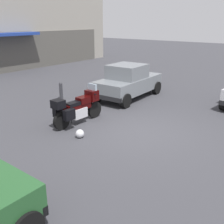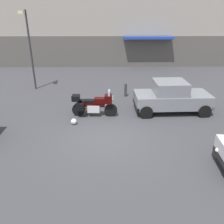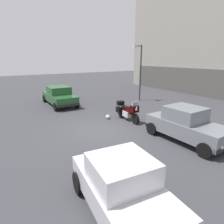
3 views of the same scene
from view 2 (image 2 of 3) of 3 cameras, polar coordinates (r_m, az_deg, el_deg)
ground_plane at (r=9.68m, az=-1.42°, el=-6.34°), size 80.00×80.00×0.00m
motorcycle at (r=11.42m, az=-4.59°, el=1.90°), size 2.26×0.78×1.36m
helmet at (r=10.86m, az=-9.44°, el=-2.34°), size 0.28×0.28×0.28m
car_hatchback_near at (r=12.24m, az=14.48°, el=3.65°), size 3.92×1.88×1.64m
streetlamp_curbside at (r=15.86m, az=-19.89°, el=15.67°), size 0.28×0.94×4.95m
bollard_curbside at (r=14.22m, az=3.37°, el=5.62°), size 0.16×0.16×0.84m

